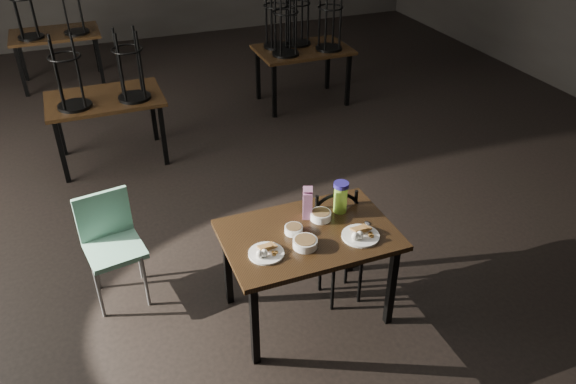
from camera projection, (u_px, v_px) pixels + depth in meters
name	position (u px, v px, depth m)	size (l,w,h in m)	color
main_table	(309.00, 242.00, 3.96)	(1.20, 0.80, 0.75)	black
plate_left	(266.00, 252.00, 3.70)	(0.24, 0.24, 0.08)	white
plate_right	(361.00, 234.00, 3.86)	(0.26, 0.26, 0.09)	white
bowl_near	(294.00, 229.00, 3.91)	(0.13, 0.13, 0.05)	white
bowl_far	(321.00, 215.00, 4.04)	(0.15, 0.15, 0.06)	white
bowl_big	(305.00, 243.00, 3.77)	(0.17, 0.17, 0.06)	white
juice_carton	(308.00, 203.00, 4.01)	(0.09, 0.09, 0.27)	#951B71
water_bottle	(341.00, 197.00, 4.08)	(0.14, 0.14, 0.24)	#9BDB40
spoon	(368.00, 224.00, 4.00)	(0.04, 0.18, 0.01)	silver
bentwood_chair	(339.00, 239.00, 4.25)	(0.43, 0.42, 0.86)	black
school_chair	(111.00, 239.00, 4.23)	(0.46, 0.46, 0.87)	#669E87
bg_table_left	(104.00, 98.00, 5.90)	(1.20, 0.80, 1.48)	black
bg_table_right	(301.00, 45.00, 7.26)	(1.20, 0.80, 1.48)	black
bg_table_far	(54.00, 33.00, 7.84)	(1.20, 0.80, 1.48)	black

